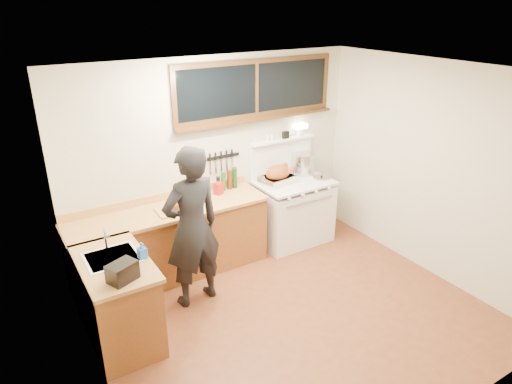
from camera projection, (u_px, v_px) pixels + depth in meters
ground_plane at (293, 315)px, 5.02m from camera, size 4.00×3.50×0.02m
room_shell at (298, 174)px, 4.37m from camera, size 4.10×3.60×2.65m
counter_back at (171, 242)px, 5.59m from camera, size 2.44×0.64×1.00m
counter_left at (118, 301)px, 4.51m from camera, size 0.64×1.09×0.90m
sink_unit at (113, 262)px, 4.42m from camera, size 0.50×0.45×0.37m
vintage_stove at (292, 209)px, 6.43m from camera, size 1.02×0.74×1.60m
back_window at (257, 95)px, 5.85m from camera, size 2.32×0.13×0.77m
left_doorway at (114, 326)px, 3.20m from camera, size 0.02×1.04×2.17m
knife_strip at (222, 158)px, 5.90m from camera, size 0.46×0.03×0.28m
man at (192, 228)px, 4.92m from camera, size 0.72×0.52×1.85m
soap_bottle at (142, 251)px, 4.36m from camera, size 0.09×0.09×0.17m
toaster at (122, 272)px, 4.01m from camera, size 0.30×0.26×0.17m
cutting_board at (175, 206)px, 5.36m from camera, size 0.44×0.34×0.14m
roast_turkey at (278, 176)px, 6.16m from camera, size 0.50×0.39×0.25m
stockpot at (303, 164)px, 6.47m from camera, size 0.43×0.43×0.30m
saucepan at (284, 171)px, 6.45m from camera, size 0.18×0.27×0.11m
pot_lid at (322, 178)px, 6.35m from camera, size 0.33×0.33×0.04m
coffee_tin at (218, 188)px, 5.81m from camera, size 0.13×0.11×0.16m
pitcher at (197, 191)px, 5.70m from camera, size 0.12×0.12×0.18m
bottle_cluster at (228, 180)px, 5.94m from camera, size 0.30×0.07×0.28m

